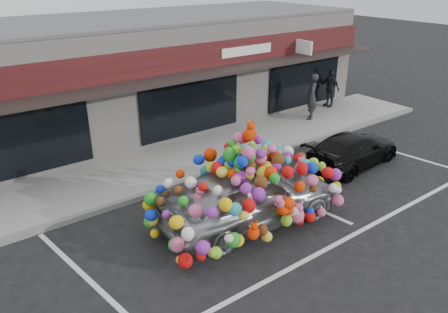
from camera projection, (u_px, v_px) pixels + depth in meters
ground at (210, 230)px, 11.03m from camera, size 90.00×90.00×0.00m
shop_building at (80, 81)px, 16.34m from camera, size 24.00×7.20×4.31m
sidewalk at (138, 172)px, 13.93m from camera, size 26.00×3.00×0.15m
kerb at (161, 190)px, 12.83m from camera, size 26.00×0.18×0.16m
parking_stripe_left at (84, 275)px, 9.42m from camera, size 0.73×4.37×0.01m
parking_stripe_mid at (285, 195)px, 12.71m from camera, size 0.73×4.37×0.01m
parking_stripe_right at (394, 151)px, 15.67m from camera, size 0.73×4.37×0.01m
lane_line at (334, 245)px, 10.44m from camera, size 14.00×0.12×0.01m
toy_car at (249, 189)px, 10.98m from camera, size 3.37×5.15×2.91m
black_sedan at (352, 150)px, 14.38m from camera, size 1.88×3.97×1.12m
pedestrian_a at (312, 97)px, 18.17m from camera, size 0.83×0.80×1.92m
pedestrian_c at (330, 88)px, 19.84m from camera, size 1.00×0.43×1.70m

